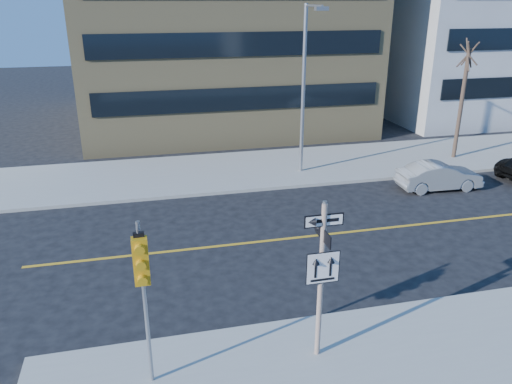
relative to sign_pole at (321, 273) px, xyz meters
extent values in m
plane|color=black|center=(0.00, 2.51, -2.44)|extent=(120.00, 120.00, 0.00)
cylinder|color=silver|center=(0.00, 0.01, -0.29)|extent=(0.13, 0.13, 4.00)
cylinder|color=gray|center=(0.00, 0.01, 1.74)|extent=(0.10, 0.10, 0.06)
cube|color=black|center=(0.00, 0.01, 1.31)|extent=(0.92, 0.03, 0.30)
cube|color=black|center=(0.00, 0.01, 0.96)|extent=(0.03, 0.92, 0.30)
cube|color=white|center=(0.00, -0.07, 0.16)|extent=(0.80, 0.03, 0.80)
cylinder|color=gray|center=(-4.00, 0.01, -0.29)|extent=(0.09, 0.09, 4.00)
cube|color=orange|center=(-4.00, -0.19, 0.91)|extent=(0.32, 0.22, 1.05)
sphere|color=#8C0705|center=(-4.00, -0.31, 1.26)|extent=(0.17, 0.17, 0.17)
sphere|color=black|center=(-4.00, -0.31, 0.91)|extent=(0.17, 0.17, 0.17)
sphere|color=black|center=(-4.00, -0.31, 0.56)|extent=(0.17, 0.17, 0.17)
imported|color=gray|center=(9.56, 9.88, -1.80)|extent=(1.53, 3.93, 1.28)
cylinder|color=gray|center=(4.00, 13.51, 1.71)|extent=(0.18, 0.18, 8.00)
cylinder|color=gray|center=(4.00, 12.51, 5.61)|extent=(0.10, 2.20, 0.10)
cube|color=gray|center=(4.00, 11.51, 5.51)|extent=(0.55, 0.30, 0.16)
cylinder|color=#34291F|center=(13.00, 13.81, 0.61)|extent=(0.22, 0.22, 5.80)
cube|color=#A8ABAE|center=(24.00, 26.51, 5.06)|extent=(20.00, 16.00, 15.00)
camera|label=1|loc=(-3.79, -9.41, 5.88)|focal=35.00mm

